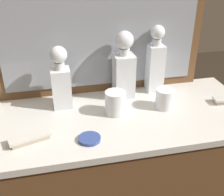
{
  "coord_description": "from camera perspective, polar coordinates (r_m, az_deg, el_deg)",
  "views": [
    {
      "loc": [
        -0.21,
        -0.96,
        1.56
      ],
      "look_at": [
        0.0,
        0.0,
        1.02
      ],
      "focal_mm": 45.55,
      "sensor_mm": 36.0,
      "label": 1
    }
  ],
  "objects": [
    {
      "name": "dresser_mirror",
      "position": [
        1.24,
        -2.39,
        16.22
      ],
      "size": [
        0.94,
        0.03,
        0.7
      ],
      "color": "brown",
      "rests_on": "dresser"
    },
    {
      "name": "crystal_tumbler_center",
      "position": [
        1.22,
        10.53,
        -0.29
      ],
      "size": [
        0.08,
        0.08,
        0.08
      ],
      "color": "white",
      "rests_on": "dresser"
    },
    {
      "name": "crystal_decanter_front",
      "position": [
        1.32,
        8.64,
        6.5
      ],
      "size": [
        0.07,
        0.07,
        0.31
      ],
      "color": "white",
      "rests_on": "dresser"
    },
    {
      "name": "silver_brush_front",
      "position": [
        1.05,
        -16.2,
        -7.74
      ],
      "size": [
        0.15,
        0.09,
        0.02
      ],
      "color": "#B7A88C",
      "rests_on": "dresser"
    },
    {
      "name": "crystal_decanter_far_left",
      "position": [
        1.19,
        -10.19,
        2.91
      ],
      "size": [
        0.08,
        0.08,
        0.27
      ],
      "color": "white",
      "rests_on": "dresser"
    },
    {
      "name": "crystal_tumbler_far_right",
      "position": [
        1.15,
        0.66,
        -1.14
      ],
      "size": [
        0.08,
        0.08,
        0.1
      ],
      "color": "white",
      "rests_on": "dresser"
    },
    {
      "name": "crystal_decanter_center",
      "position": [
        1.25,
        2.38,
        5.39
      ],
      "size": [
        0.09,
        0.09,
        0.3
      ],
      "color": "white",
      "rests_on": "dresser"
    },
    {
      "name": "porcelain_dish",
      "position": [
        1.02,
        -4.55,
        -8.15
      ],
      "size": [
        0.08,
        0.08,
        0.01
      ],
      "color": "#33478C",
      "rests_on": "dresser"
    }
  ]
}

